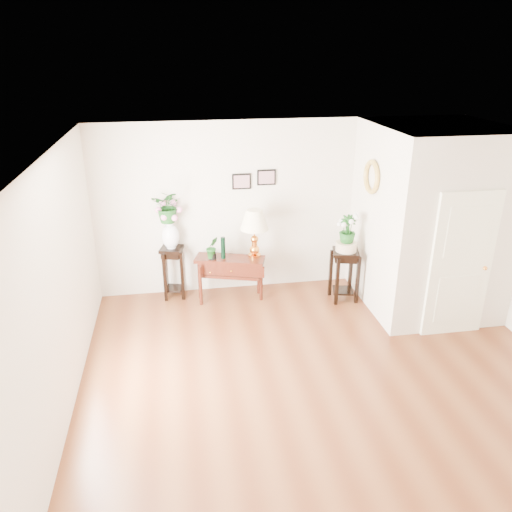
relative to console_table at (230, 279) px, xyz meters
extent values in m
cube|color=brown|center=(0.91, -2.32, -0.36)|extent=(6.00, 5.50, 0.02)
cube|color=white|center=(0.91, -2.32, 2.44)|extent=(6.00, 5.50, 0.02)
cube|color=silver|center=(0.91, 0.43, 1.04)|extent=(6.00, 0.02, 2.80)
cube|color=silver|center=(0.91, -5.07, 1.04)|extent=(6.00, 0.02, 2.80)
cube|color=silver|center=(-2.09, -2.32, 1.04)|extent=(0.02, 5.50, 2.80)
cube|color=silver|center=(3.01, -0.55, 1.04)|extent=(1.80, 1.95, 2.80)
cube|color=white|center=(3.01, -1.55, 0.69)|extent=(0.90, 0.05, 2.10)
cube|color=black|center=(0.26, 0.41, 1.49)|extent=(0.30, 0.02, 0.25)
cube|color=black|center=(0.66, 0.41, 1.54)|extent=(0.30, 0.02, 0.25)
torus|color=gold|center=(2.07, -0.42, 1.69)|extent=(0.07, 0.51, 0.51)
cube|color=black|center=(0.00, 0.00, 0.00)|extent=(1.15, 0.67, 0.73)
cube|color=orange|center=(0.40, 0.00, 0.71)|extent=(0.55, 0.55, 0.78)
cylinder|color=black|center=(-0.10, 0.00, 0.53)|extent=(0.07, 0.07, 0.35)
imported|color=#164C18|center=(-0.27, 0.00, 0.54)|extent=(0.23, 0.21, 0.35)
cube|color=black|center=(-0.90, 0.25, 0.07)|extent=(0.41, 0.41, 0.86)
imported|color=#164C18|center=(-0.90, 0.25, 1.16)|extent=(0.59, 0.56, 0.53)
cube|color=black|center=(1.81, -0.30, 0.06)|extent=(0.48, 0.48, 0.85)
cylinder|color=beige|center=(1.81, -0.30, 0.56)|extent=(0.37, 0.37, 0.15)
imported|color=#164C18|center=(1.81, -0.30, 0.83)|extent=(0.33, 0.33, 0.46)
camera|label=1|loc=(-0.79, -7.23, 3.45)|focal=35.00mm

